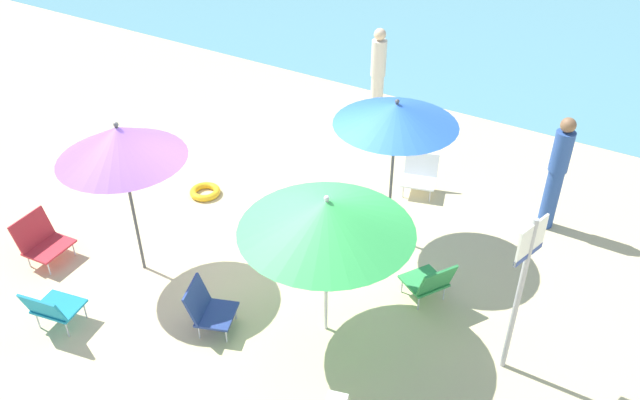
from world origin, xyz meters
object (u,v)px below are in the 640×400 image
umbrella_purple (120,143)px  beach_chair_a (41,239)px  umbrella_green (327,216)px  person_a (378,73)px  beach_chair_b (420,174)px  beach_chair_d (430,281)px  umbrella_blue (396,114)px  swim_ring (205,192)px  warning_sign (523,275)px  person_b (557,172)px  beach_chair_c (52,307)px  beach_chair_e (207,307)px

umbrella_purple → beach_chair_a: (-1.26, -0.56, -1.56)m
umbrella_green → person_a: 5.60m
beach_chair_b → beach_chair_d: (1.14, -2.25, 0.03)m
umbrella_blue → beach_chair_b: 2.11m
umbrella_blue → beach_chair_d: 2.10m
umbrella_blue → person_a: 3.84m
swim_ring → umbrella_purple: bearing=-76.0°
beach_chair_d → warning_sign: size_ratio=0.35×
beach_chair_b → beach_chair_d: bearing=10.5°
umbrella_blue → beach_chair_a: (-3.70, -2.84, -1.60)m
umbrella_blue → beach_chair_a: size_ratio=3.30×
umbrella_blue → beach_chair_d: umbrella_blue is taller
person_b → swim_ring: size_ratio=3.65×
umbrella_purple → beach_chair_c: (-0.07, -1.35, -1.55)m
beach_chair_a → beach_chair_b: (3.58, 4.18, -0.03)m
beach_chair_a → beach_chair_e: 2.71m
warning_sign → beach_chair_b: bearing=145.0°
person_a → beach_chair_e: bearing=-149.4°
person_a → warning_sign: size_ratio=0.86×
umbrella_green → warning_sign: warning_sign is taller
warning_sign → person_a: bearing=146.4°
beach_chair_a → person_b: 7.01m
beach_chair_a → beach_chair_c: 1.43m
umbrella_green → beach_chair_c: 3.43m
umbrella_blue → umbrella_purple: (-2.45, -2.28, -0.04)m
person_a → person_b: size_ratio=1.00×
beach_chair_c → person_a: bearing=-17.2°
beach_chair_d → beach_chair_a: bearing=52.8°
warning_sign → umbrella_purple: bearing=-153.8°
umbrella_purple → umbrella_blue: bearing=43.0°
beach_chair_c → beach_chair_e: size_ratio=0.96×
umbrella_blue → person_b: umbrella_blue is taller
beach_chair_b → beach_chair_e: bearing=-28.7°
warning_sign → beach_chair_a: bearing=-150.8°
beach_chair_a → beach_chair_d: size_ratio=0.91×
beach_chair_d → person_b: (0.80, 2.36, 0.57)m
beach_chair_b → beach_chair_e: size_ratio=1.00×
beach_chair_c → beach_chair_a: bearing=44.6°
beach_chair_a → warning_sign: 6.10m
person_a → warning_sign: warning_sign is taller
person_a → swim_ring: bearing=-173.2°
beach_chair_a → umbrella_green: bearing=7.0°
umbrella_purple → beach_chair_b: umbrella_purple is taller
swim_ring → beach_chair_b: bearing=33.9°
umbrella_green → beach_chair_e: 1.91m
umbrella_green → umbrella_purple: bearing=-173.1°
person_a → swim_ring: 3.95m
umbrella_green → beach_chair_a: (-3.88, -0.87, -1.31)m
umbrella_green → beach_chair_d: size_ratio=2.70×
umbrella_purple → warning_sign: bearing=10.7°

